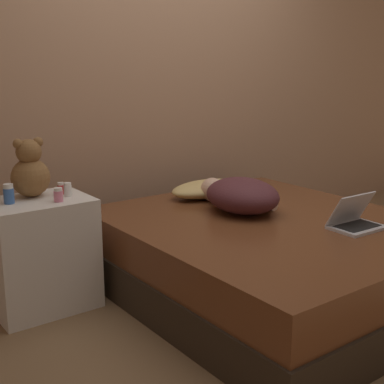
{
  "coord_description": "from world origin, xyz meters",
  "views": [
    {
      "loc": [
        -2.13,
        -2.1,
        1.33
      ],
      "look_at": [
        -0.4,
        0.23,
        0.63
      ],
      "focal_mm": 50.0,
      "sensor_mm": 36.0,
      "label": 1
    }
  ],
  "objects_px": {
    "teddy_bear": "(30,171)",
    "bottle_blue": "(9,194)",
    "laptop": "(355,220)",
    "bottle_red": "(61,188)",
    "pillow": "(207,189)",
    "bottle_pink": "(58,195)",
    "person_lying": "(240,195)",
    "bottle_white": "(68,190)"
  },
  "relations": [
    {
      "from": "teddy_bear",
      "to": "bottle_blue",
      "type": "distance_m",
      "value": 0.19
    },
    {
      "from": "laptop",
      "to": "bottle_blue",
      "type": "relative_size",
      "value": 2.83
    },
    {
      "from": "laptop",
      "to": "bottle_red",
      "type": "distance_m",
      "value": 1.64
    },
    {
      "from": "pillow",
      "to": "bottle_blue",
      "type": "distance_m",
      "value": 1.35
    },
    {
      "from": "teddy_bear",
      "to": "bottle_red",
      "type": "xyz_separation_m",
      "value": [
        0.15,
        -0.05,
        -0.11
      ]
    },
    {
      "from": "pillow",
      "to": "bottle_blue",
      "type": "relative_size",
      "value": 5.24
    },
    {
      "from": "teddy_bear",
      "to": "bottle_red",
      "type": "relative_size",
      "value": 4.83
    },
    {
      "from": "pillow",
      "to": "bottle_blue",
      "type": "xyz_separation_m",
      "value": [
        -1.34,
        -0.02,
        0.16
      ]
    },
    {
      "from": "bottle_pink",
      "to": "bottle_red",
      "type": "xyz_separation_m",
      "value": [
        0.08,
        0.15,
        -0.0
      ]
    },
    {
      "from": "person_lying",
      "to": "bottle_red",
      "type": "relative_size",
      "value": 9.78
    },
    {
      "from": "bottle_pink",
      "to": "bottle_blue",
      "type": "distance_m",
      "value": 0.25
    },
    {
      "from": "teddy_bear",
      "to": "bottle_blue",
      "type": "relative_size",
      "value": 3.12
    },
    {
      "from": "pillow",
      "to": "laptop",
      "type": "xyz_separation_m",
      "value": [
        0.21,
        -1.04,
        -0.01
      ]
    },
    {
      "from": "bottle_red",
      "to": "teddy_bear",
      "type": "bearing_deg",
      "value": 163.27
    },
    {
      "from": "laptop",
      "to": "teddy_bear",
      "type": "relative_size",
      "value": 0.91
    },
    {
      "from": "bottle_pink",
      "to": "bottle_white",
      "type": "xyz_separation_m",
      "value": [
        0.09,
        0.08,
        0.0
      ]
    },
    {
      "from": "teddy_bear",
      "to": "bottle_pink",
      "type": "xyz_separation_m",
      "value": [
        0.07,
        -0.19,
        -0.1
      ]
    },
    {
      "from": "pillow",
      "to": "bottle_white",
      "type": "height_order",
      "value": "bottle_white"
    },
    {
      "from": "pillow",
      "to": "laptop",
      "type": "height_order",
      "value": "laptop"
    },
    {
      "from": "bottle_red",
      "to": "person_lying",
      "type": "bearing_deg",
      "value": -23.09
    },
    {
      "from": "pillow",
      "to": "laptop",
      "type": "distance_m",
      "value": 1.06
    },
    {
      "from": "laptop",
      "to": "bottle_white",
      "type": "bearing_deg",
      "value": 143.2
    },
    {
      "from": "pillow",
      "to": "teddy_bear",
      "type": "relative_size",
      "value": 1.68
    },
    {
      "from": "person_lying",
      "to": "bottle_red",
      "type": "xyz_separation_m",
      "value": [
        -0.97,
        0.41,
        0.1
      ]
    },
    {
      "from": "laptop",
      "to": "bottle_white",
      "type": "height_order",
      "value": "bottle_white"
    },
    {
      "from": "bottle_blue",
      "to": "bottle_pink",
      "type": "bearing_deg",
      "value": -27.23
    },
    {
      "from": "bottle_pink",
      "to": "teddy_bear",
      "type": "bearing_deg",
      "value": 111.16
    },
    {
      "from": "bottle_red",
      "to": "bottle_blue",
      "type": "bearing_deg",
      "value": -173.87
    },
    {
      "from": "person_lying",
      "to": "laptop",
      "type": "relative_size",
      "value": 2.23
    },
    {
      "from": "pillow",
      "to": "bottle_pink",
      "type": "relative_size",
      "value": 7.34
    },
    {
      "from": "pillow",
      "to": "teddy_bear",
      "type": "bearing_deg",
      "value": 177.46
    },
    {
      "from": "pillow",
      "to": "bottle_white",
      "type": "bearing_deg",
      "value": -176.65
    },
    {
      "from": "teddy_bear",
      "to": "person_lying",
      "type": "bearing_deg",
      "value": -22.26
    },
    {
      "from": "teddy_bear",
      "to": "bottle_white",
      "type": "distance_m",
      "value": 0.22
    },
    {
      "from": "bottle_blue",
      "to": "bottle_red",
      "type": "xyz_separation_m",
      "value": [
        0.3,
        0.03,
        -0.02
      ]
    },
    {
      "from": "pillow",
      "to": "bottle_blue",
      "type": "height_order",
      "value": "bottle_blue"
    },
    {
      "from": "laptop",
      "to": "bottle_pink",
      "type": "relative_size",
      "value": 3.96
    },
    {
      "from": "pillow",
      "to": "teddy_bear",
      "type": "height_order",
      "value": "teddy_bear"
    },
    {
      "from": "bottle_white",
      "to": "bottle_red",
      "type": "bearing_deg",
      "value": 100.22
    },
    {
      "from": "pillow",
      "to": "laptop",
      "type": "relative_size",
      "value": 1.85
    },
    {
      "from": "bottle_red",
      "to": "bottle_pink",
      "type": "bearing_deg",
      "value": -117.35
    },
    {
      "from": "teddy_bear",
      "to": "bottle_white",
      "type": "relative_size",
      "value": 4.28
    }
  ]
}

